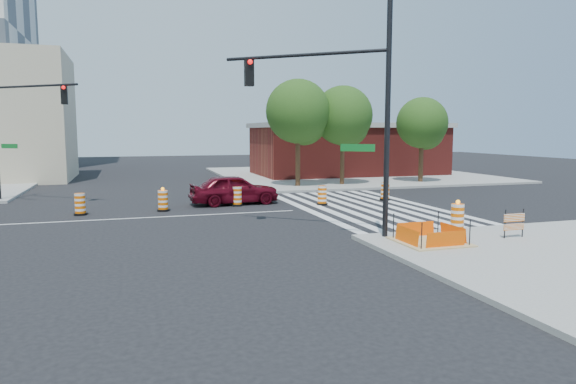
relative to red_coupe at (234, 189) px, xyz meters
name	(u,v)px	position (x,y,z in m)	size (l,w,h in m)	color
ground	(146,218)	(-4.72, -3.13, -0.81)	(120.00, 120.00, 0.00)	black
sidewalk_ne	(348,174)	(13.28, 14.87, -0.73)	(22.00, 22.00, 0.15)	gray
crosswalk_east	(365,207)	(6.23, -3.13, -0.80)	(6.75, 13.50, 0.01)	silver
lane_centerline	(146,218)	(-4.72, -3.13, -0.80)	(14.00, 0.12, 0.01)	silver
excavation_pit	(430,240)	(4.28, -12.13, -0.58)	(2.20, 2.20, 0.90)	tan
brick_storefront	(348,149)	(13.28, 14.87, 1.51)	(16.50, 8.50, 4.60)	maroon
red_coupe	(234,189)	(0.00, 0.00, 0.00)	(1.90, 4.73, 1.61)	#540714
signal_pole_se	(339,96)	(1.96, -9.62, 4.35)	(5.01, 4.17, 8.43)	black
signal_pole_nw	(16,114)	(-10.99, 3.81, 4.02)	(4.72, 3.83, 7.86)	black
pit_drum	(457,218)	(6.39, -10.67, -0.16)	(0.60, 0.60, 1.19)	black
barricade	(514,222)	(7.56, -12.30, -0.09)	(0.87, 0.05, 1.02)	#EC6004
tree_north_c	(298,115)	(5.83, 6.53, 4.19)	(4.37, 4.37, 7.44)	#382314
tree_north_d	(343,119)	(9.22, 6.68, 3.96)	(4.17, 4.17, 7.09)	#382314
tree_north_e	(422,126)	(15.55, 6.59, 3.49)	(3.80, 3.77, 6.41)	#382314
median_drum_2	(80,205)	(-7.60, -1.45, -0.33)	(0.60, 0.60, 1.02)	black
median_drum_3	(163,201)	(-3.82, -1.39, -0.32)	(0.60, 0.60, 1.18)	black
median_drum_4	(237,197)	(0.01, -0.73, -0.33)	(0.60, 0.60, 1.02)	black
median_drum_5	(322,196)	(4.40, -1.72, -0.33)	(0.60, 0.60, 1.02)	black
median_drum_6	(385,192)	(8.47, -1.07, -0.33)	(0.60, 0.60, 1.02)	black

